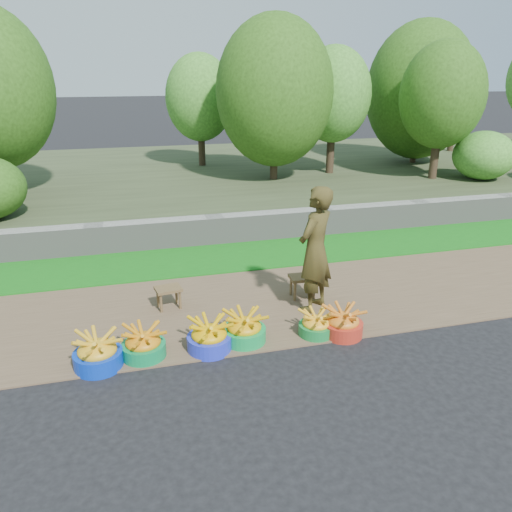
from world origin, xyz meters
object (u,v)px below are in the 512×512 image
object	(u,v)px
basin_c	(209,337)
basin_f	(343,323)
vendor_woman	(315,250)
stool_left	(168,292)
basin_a	(98,353)
basin_d	(244,329)
stool_right	(303,280)
basin_e	(316,325)
basin_b	(143,344)

from	to	relation	value
basin_c	basin_f	xyz separation A→B (m)	(1.71, -0.08, -0.01)
vendor_woman	stool_left	bearing A→B (deg)	-54.68
basin_a	basin_d	world-z (taller)	basin_a
basin_c	basin_f	bearing A→B (deg)	-2.60
basin_a	basin_d	size ratio (longest dim) A/B	1.03
basin_a	stool_right	size ratio (longest dim) A/B	1.42
basin_e	stool_left	size ratio (longest dim) A/B	1.13
basin_b	stool_left	size ratio (longest dim) A/B	1.32
basin_f	stool_left	world-z (taller)	basin_f
basin_a	stool_left	distance (m)	1.58
basin_d	vendor_woman	xyz separation A→B (m)	(1.15, 0.62, 0.72)
basin_c	stool_right	size ratio (longest dim) A/B	1.38
basin_a	stool_right	bearing A→B (deg)	21.48
basin_a	basin_f	bearing A→B (deg)	-0.77
basin_e	basin_f	size ratio (longest dim) A/B	0.87
basin_c	stool_left	size ratio (longest dim) A/B	1.37
basin_f	stool_left	xyz separation A→B (m)	(-2.07, 1.32, 0.10)
basin_d	vendor_woman	distance (m)	1.50
basin_d	stool_left	xyz separation A→B (m)	(-0.82, 1.16, 0.09)
basin_b	basin_f	world-z (taller)	basin_b
basin_c	stool_right	bearing A→B (deg)	34.60
basin_e	stool_right	bearing A→B (deg)	79.17
basin_d	vendor_woman	world-z (taller)	vendor_woman
basin_a	vendor_woman	bearing A→B (deg)	14.34
stool_left	basin_c	bearing A→B (deg)	-73.65
basin_a	basin_b	world-z (taller)	basin_a
basin_c	stool_left	distance (m)	1.29
stool_left	stool_right	xyz separation A→B (m)	(1.95, -0.14, 0.02)
basin_a	basin_b	size ratio (longest dim) A/B	1.07
stool_left	stool_right	bearing A→B (deg)	-4.21
basin_e	stool_right	distance (m)	1.12
basin_c	basin_d	xyz separation A→B (m)	(0.45, 0.08, 0.00)
basin_d	basin_a	bearing A→B (deg)	-176.23
basin_d	basin_e	distance (m)	0.93
basin_c	vendor_woman	bearing A→B (deg)	23.64
basin_b	basin_f	distance (m)	2.49
basin_b	stool_left	distance (m)	1.27
basin_b	basin_c	bearing A→B (deg)	-2.80
stool_left	vendor_woman	world-z (taller)	vendor_woman
basin_a	basin_f	size ratio (longest dim) A/B	1.08
basin_e	stool_left	xyz separation A→B (m)	(-1.74, 1.24, 0.12)
basin_a	vendor_woman	size ratio (longest dim) A/B	0.31
basin_e	basin_f	world-z (taller)	basin_f
basin_b	stool_right	xyz separation A→B (m)	(2.36, 1.06, 0.11)
stool_right	vendor_woman	distance (m)	0.73
stool_left	basin_a	bearing A→B (deg)	-126.00
basin_b	basin_d	bearing A→B (deg)	1.84
basin_c	stool_left	world-z (taller)	basin_c
basin_f	basin_c	bearing A→B (deg)	177.40
basin_b	stool_left	world-z (taller)	basin_b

